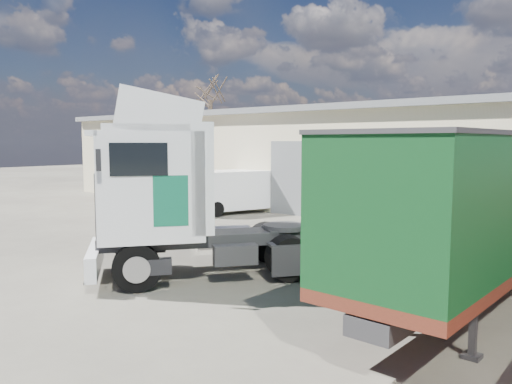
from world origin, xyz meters
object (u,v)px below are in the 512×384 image
Objects in this scene: panel_van at (235,191)px; orange_skip at (167,189)px; tractor_unit at (186,200)px; box_trailer at (493,199)px; bare_tree at (210,89)px.

panel_van is 1.87× the size of orange_skip.
orange_skip is at bearing 178.21° from tractor_unit.
box_trailer is 20.86m from orange_skip.
tractor_unit is 7.45m from box_trailer.
tractor_unit is at bearing -47.00° from bare_tree.
tractor_unit is at bearing -39.31° from orange_skip.
orange_skip is (-12.76, 10.32, -1.24)m from tractor_unit.
box_trailer is at bearing 61.93° from tractor_unit.
orange_skip is (-19.52, 7.20, -1.47)m from box_trailer.
orange_skip is at bearing 162.32° from box_trailer.
box_trailer is 2.03× the size of panel_van.
bare_tree reaches higher than tractor_unit.
tractor_unit reaches higher than box_trailer.
panel_van is at bearing 156.48° from box_trailer.
tractor_unit is at bearing -152.66° from box_trailer.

